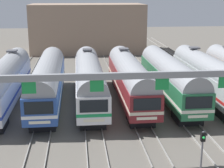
% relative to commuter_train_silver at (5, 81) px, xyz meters
% --- Properties ---
extents(ground_plane, '(160.00, 160.00, 0.00)m').
position_rel_commuter_train_silver_xyz_m(ground_plane, '(13.05, 0.00, -2.69)').
color(ground_plane, '#5B564F').
extents(track_bed, '(27.60, 70.00, 0.15)m').
position_rel_commuter_train_silver_xyz_m(track_bed, '(13.05, 17.00, -2.61)').
color(track_bed, gray).
rests_on(track_bed, ground).
extents(commuter_train_silver, '(2.88, 18.06, 5.05)m').
position_rel_commuter_train_silver_xyz_m(commuter_train_silver, '(0.00, 0.00, 0.00)').
color(commuter_train_silver, silver).
rests_on(commuter_train_silver, ground).
extents(commuter_train_blue, '(2.88, 18.06, 4.77)m').
position_rel_commuter_train_silver_xyz_m(commuter_train_blue, '(4.35, -0.00, -0.00)').
color(commuter_train_blue, '#284C9E').
rests_on(commuter_train_blue, ground).
extents(commuter_train_white, '(2.88, 18.06, 5.05)m').
position_rel_commuter_train_silver_xyz_m(commuter_train_white, '(8.70, 0.00, 0.00)').
color(commuter_train_white, white).
rests_on(commuter_train_white, ground).
extents(commuter_train_maroon, '(2.88, 18.06, 5.05)m').
position_rel_commuter_train_silver_xyz_m(commuter_train_maroon, '(13.05, 0.00, 0.00)').
color(commuter_train_maroon, maroon).
rests_on(commuter_train_maroon, ground).
extents(commuter_train_green, '(2.88, 18.06, 4.77)m').
position_rel_commuter_train_silver_xyz_m(commuter_train_green, '(17.40, -0.00, -0.00)').
color(commuter_train_green, '#236B42').
rests_on(commuter_train_green, ground).
extents(commuter_train_stainless, '(2.88, 18.06, 5.05)m').
position_rel_commuter_train_silver_xyz_m(commuter_train_stainless, '(21.75, 0.00, 0.00)').
color(commuter_train_stainless, '#B2B5BA').
rests_on(commuter_train_stainless, ground).
extents(catenary_gantry, '(31.33, 0.44, 6.97)m').
position_rel_commuter_train_silver_xyz_m(catenary_gantry, '(13.05, -13.50, 2.77)').
color(catenary_gantry, gray).
rests_on(catenary_gantry, ground).
extents(yard_signal_mast, '(0.28, 0.35, 3.08)m').
position_rel_commuter_train_silver_xyz_m(yard_signal_mast, '(15.22, -15.77, -0.54)').
color(yard_signal_mast, '#59595E').
rests_on(yard_signal_mast, ground).
extents(maintenance_building, '(21.75, 10.00, 9.29)m').
position_rel_commuter_train_silver_xyz_m(maintenance_building, '(9.68, 32.81, 1.96)').
color(maintenance_building, gray).
rests_on(maintenance_building, ground).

